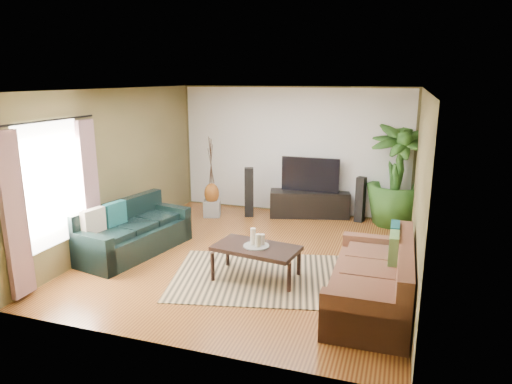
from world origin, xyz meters
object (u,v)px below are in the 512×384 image
at_px(sofa_right, 371,274).
at_px(side_table, 145,222).
at_px(sofa_left, 134,228).
at_px(pedestal, 212,208).
at_px(speaker_left, 249,192).
at_px(coffee_table, 256,262).
at_px(vase, 212,193).
at_px(tv_stand, 309,204).
at_px(potted_plant, 397,175).
at_px(television, 310,174).
at_px(speaker_right, 360,200).

height_order(sofa_right, side_table, sofa_right).
relative_size(sofa_left, pedestal, 5.90).
distance_m(sofa_left, speaker_left, 2.83).
xyz_separation_m(speaker_left, side_table, (-1.46, -1.76, -0.27)).
xyz_separation_m(coffee_table, vase, (-1.87, 2.66, 0.25)).
distance_m(tv_stand, pedestal, 2.07).
xyz_separation_m(coffee_table, pedestal, (-1.87, 2.66, -0.08)).
bearing_deg(potted_plant, coffee_table, -119.14).
bearing_deg(sofa_right, television, -157.09).
bearing_deg(speaker_left, pedestal, -179.83).
xyz_separation_m(sofa_right, side_table, (-4.23, 1.47, -0.17)).
bearing_deg(sofa_right, coffee_table, -100.66).
distance_m(tv_stand, potted_plant, 1.88).
bearing_deg(sofa_right, sofa_left, -99.67).
distance_m(sofa_left, side_table, 0.90).
bearing_deg(sofa_left, coffee_table, -87.18).
height_order(speaker_right, vase, speaker_right).
xyz_separation_m(coffee_table, speaker_left, (-1.12, 2.92, 0.27)).
bearing_deg(pedestal, speaker_right, 11.08).
bearing_deg(sofa_right, potted_plant, 176.75).
distance_m(television, side_table, 3.49).
xyz_separation_m(sofa_left, vase, (0.40, 2.32, 0.07)).
bearing_deg(vase, side_table, -115.44).
distance_m(speaker_left, speaker_right, 2.31).
bearing_deg(side_table, sofa_left, -69.44).
bearing_deg(vase, speaker_left, 18.95).
relative_size(sofa_left, television, 1.66).
xyz_separation_m(sofa_right, vase, (-3.52, 2.96, 0.07)).
bearing_deg(pedestal, sofa_left, -99.86).
xyz_separation_m(potted_plant, pedestal, (-3.70, -0.62, -0.84)).
height_order(sofa_right, pedestal, sofa_right).
height_order(speaker_right, potted_plant, potted_plant).
bearing_deg(coffee_table, television, 96.68).
bearing_deg(television, sofa_right, -66.70).
relative_size(potted_plant, pedestal, 5.94).
height_order(potted_plant, vase, potted_plant).
bearing_deg(potted_plant, pedestal, -170.44).
height_order(pedestal, vase, vase).
distance_m(sofa_right, vase, 4.60).
height_order(sofa_left, tv_stand, sofa_left).
bearing_deg(television, vase, -162.48).
xyz_separation_m(television, speaker_right, (1.05, -0.03, -0.45)).
xyz_separation_m(television, potted_plant, (1.72, 0.00, 0.10)).
distance_m(speaker_right, vase, 3.09).
height_order(speaker_left, speaker_right, speaker_left).
distance_m(television, pedestal, 2.20).
relative_size(sofa_right, vase, 4.96).
bearing_deg(side_table, pedestal, 64.56).
height_order(sofa_right, potted_plant, potted_plant).
distance_m(coffee_table, potted_plant, 3.84).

